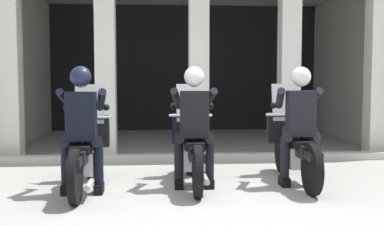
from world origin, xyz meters
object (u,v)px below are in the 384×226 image
police_officer_right (300,116)px  motorcycle_left (86,150)px  motorcycle_right (293,145)px  police_officer_center (194,116)px  motorcycle_center (193,147)px  police_officer_left (82,119)px

police_officer_right → motorcycle_left: bearing=-170.0°
motorcycle_left → motorcycle_right: 2.83m
police_officer_center → motorcycle_right: size_ratio=0.78×
motorcycle_center → motorcycle_right: (1.41, 0.02, 0.00)m
motorcycle_center → motorcycle_right: size_ratio=1.00×
police_officer_left → police_officer_right: 2.83m
motorcycle_left → motorcycle_right: size_ratio=1.00×
police_officer_left → motorcycle_center: 1.56m
motorcycle_left → police_officer_left: size_ratio=1.29×
police_officer_right → motorcycle_center: bearing=-179.6°
police_officer_left → police_officer_right: size_ratio=1.00×
motorcycle_center → police_officer_right: (1.41, -0.26, 0.44)m
motorcycle_center → police_officer_right: bearing=-7.7°
motorcycle_center → police_officer_center: (-0.00, -0.28, 0.44)m
police_officer_center → motorcycle_center: bearing=92.6°
motorcycle_center → motorcycle_right: same height
police_officer_right → police_officer_left: bearing=-164.3°
motorcycle_left → motorcycle_center: 1.42m
motorcycle_left → police_officer_center: bearing=5.4°
motorcycle_left → motorcycle_center: size_ratio=1.00×
police_officer_center → police_officer_right: same height
motorcycle_center → police_officer_right: police_officer_right is taller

